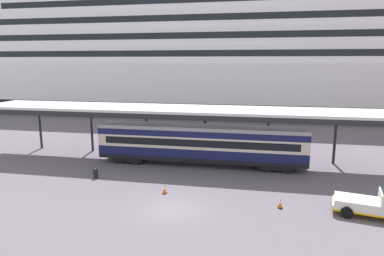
% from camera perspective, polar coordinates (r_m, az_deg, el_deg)
% --- Properties ---
extents(ground_plane, '(400.00, 400.00, 0.00)m').
position_cam_1_polar(ground_plane, '(25.10, -3.60, -13.47)').
color(ground_plane, slate).
extents(cruise_ship, '(139.88, 30.45, 38.99)m').
position_cam_1_polar(cruise_ship, '(74.12, 14.19, 12.75)').
color(cruise_ship, black).
rests_on(cruise_ship, ground).
extents(platform_canopy, '(47.41, 6.04, 5.81)m').
position_cam_1_polar(platform_canopy, '(34.06, 1.59, 2.89)').
color(platform_canopy, silver).
rests_on(platform_canopy, ground).
extents(train_carriage, '(20.99, 2.81, 4.11)m').
position_cam_1_polar(train_carriage, '(34.26, 1.44, -2.60)').
color(train_carriage, black).
rests_on(train_carriage, ground).
extents(service_truck, '(5.51, 3.07, 2.02)m').
position_cam_1_polar(service_truck, '(26.69, 29.56, -11.12)').
color(service_truck, silver).
rests_on(service_truck, ground).
extents(traffic_cone_near, '(0.36, 0.36, 0.73)m').
position_cam_1_polar(traffic_cone_near, '(27.64, -4.68, -10.28)').
color(traffic_cone_near, black).
rests_on(traffic_cone_near, ground).
extents(traffic_cone_mid, '(0.36, 0.36, 0.73)m').
position_cam_1_polar(traffic_cone_mid, '(25.84, 14.73, -12.22)').
color(traffic_cone_mid, black).
rests_on(traffic_cone_mid, ground).
extents(quay_bollard, '(0.48, 0.48, 0.96)m').
position_cam_1_polar(quay_bollard, '(32.17, -16.02, -7.27)').
color(quay_bollard, black).
rests_on(quay_bollard, ground).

